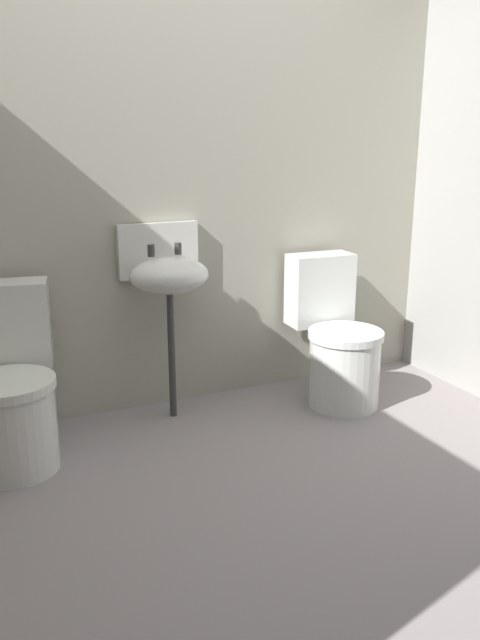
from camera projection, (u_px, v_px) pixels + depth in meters
The scene contains 5 objects.
ground_plane at pixel (271, 519), 2.58m from camera, with size 3.55×2.80×0.08m, color gray.
wall_back at pixel (163, 190), 3.35m from camera, with size 3.55×0.10×2.29m, color #A09D8C.
toilet_left at pixel (11, 394), 2.88m from camera, with size 0.48×0.65×0.78m.
toilet_right at pixel (337, 344), 3.56m from camera, with size 0.42×0.61×0.78m.
sink at pixel (167, 274), 3.24m from camera, with size 0.42×0.35×0.99m.
Camera 1 is at (-1.06, -2.01, 1.43)m, focal length 36.70 mm.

